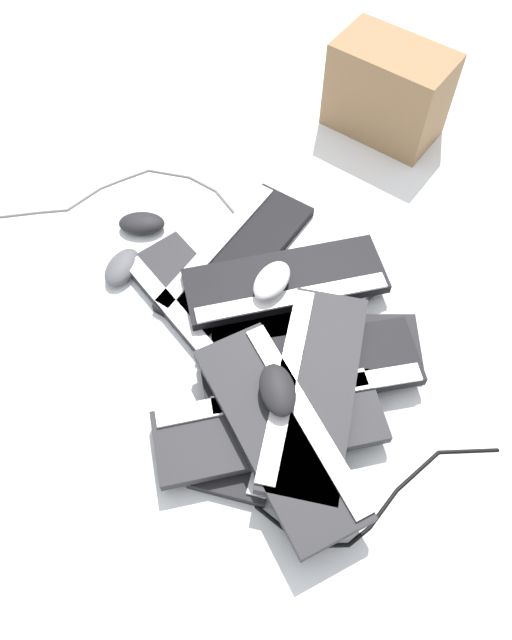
# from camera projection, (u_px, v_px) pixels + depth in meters

# --- Properties ---
(ground_plane) EXTENTS (3.20, 3.20, 0.00)m
(ground_plane) POSITION_uv_depth(u_px,v_px,m) (259.00, 311.00, 1.38)
(ground_plane) COLOR silver
(keyboard_0) EXTENTS (0.45, 0.19, 0.03)m
(keyboard_0) POSITION_uv_depth(u_px,v_px,m) (257.00, 392.00, 1.26)
(keyboard_0) COLOR black
(keyboard_0) RESTS_ON ground
(keyboard_1) EXTENTS (0.29, 0.46, 0.03)m
(keyboard_1) POSITION_uv_depth(u_px,v_px,m) (315.00, 348.00, 1.32)
(keyboard_1) COLOR black
(keyboard_1) RESTS_ON ground
(keyboard_2) EXTENTS (0.46, 0.33, 0.03)m
(keyboard_2) POSITION_uv_depth(u_px,v_px,m) (296.00, 320.00, 1.35)
(keyboard_2) COLOR #232326
(keyboard_2) RESTS_ON ground
(keyboard_3) EXTENTS (0.46, 0.25, 0.03)m
(keyboard_3) POSITION_uv_depth(u_px,v_px,m) (236.00, 257.00, 1.45)
(keyboard_3) COLOR black
(keyboard_3) RESTS_ON ground
(keyboard_4) EXTENTS (0.36, 0.45, 0.03)m
(keyboard_4) POSITION_uv_depth(u_px,v_px,m) (204.00, 312.00, 1.36)
(keyboard_4) COLOR #232326
(keyboard_4) RESTS_ON ground
(keyboard_5) EXTENTS (0.36, 0.45, 0.03)m
(keyboard_5) POSITION_uv_depth(u_px,v_px,m) (269.00, 425.00, 1.19)
(keyboard_5) COLOR #232326
(keyboard_5) RESTS_ON keyboard_0
(keyboard_6) EXTENTS (0.35, 0.46, 0.03)m
(keyboard_6) POSITION_uv_depth(u_px,v_px,m) (311.00, 368.00, 1.26)
(keyboard_6) COLOR black
(keyboard_6) RESTS_ON keyboard_1
(keyboard_7) EXTENTS (0.46, 0.21, 0.03)m
(keyboard_7) POSITION_uv_depth(u_px,v_px,m) (314.00, 388.00, 1.20)
(keyboard_7) COLOR #232326
(keyboard_7) RESTS_ON keyboard_6
(keyboard_8) EXTENTS (0.41, 0.42, 0.03)m
(keyboard_8) POSITION_uv_depth(u_px,v_px,m) (280.00, 430.00, 1.16)
(keyboard_8) COLOR #232326
(keyboard_8) RESTS_ON keyboard_5
(keyboard_9) EXTENTS (0.37, 0.45, 0.03)m
(keyboard_9) POSITION_uv_depth(u_px,v_px,m) (285.00, 282.00, 1.37)
(keyboard_9) COLOR black
(keyboard_9) RESTS_ON keyboard_2
(mouse_0) EXTENTS (0.11, 0.07, 0.04)m
(mouse_0) POSITION_uv_depth(u_px,v_px,m) (122.00, 267.00, 1.42)
(mouse_0) COLOR #4C4C51
(mouse_0) RESTS_ON ground
(mouse_1) EXTENTS (0.13, 0.11, 0.04)m
(mouse_1) POSITION_uv_depth(u_px,v_px,m) (278.00, 390.00, 1.16)
(mouse_1) COLOR black
(mouse_1) RESTS_ON keyboard_8
(mouse_2) EXTENTS (0.10, 0.13, 0.04)m
(mouse_2) POSITION_uv_depth(u_px,v_px,m) (142.00, 223.00, 1.49)
(mouse_2) COLOR black
(mouse_2) RESTS_ON ground
(mouse_3) EXTENTS (0.12, 0.08, 0.04)m
(mouse_3) POSITION_uv_depth(u_px,v_px,m) (272.00, 281.00, 1.33)
(mouse_3) COLOR silver
(mouse_3) RESTS_ON keyboard_9
(cable_0) EXTENTS (0.40, 0.72, 0.01)m
(cable_0) POSITION_uv_depth(u_px,v_px,m) (86.00, 202.00, 1.55)
(cable_0) COLOR #59595B
(cable_0) RESTS_ON ground
(cable_1) EXTENTS (0.31, 0.48, 0.01)m
(cable_1) POSITION_uv_depth(u_px,v_px,m) (353.00, 492.00, 1.16)
(cable_1) COLOR black
(cable_1) RESTS_ON ground
(cardboard_box) EXTENTS (0.24, 0.33, 0.24)m
(cardboard_box) POSITION_uv_depth(u_px,v_px,m) (388.00, 91.00, 1.60)
(cardboard_box) COLOR olive
(cardboard_box) RESTS_ON ground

